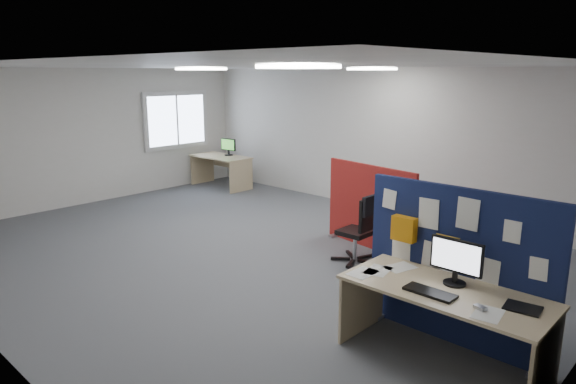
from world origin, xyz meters
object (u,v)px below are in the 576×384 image
Objects in this scene: monitor_main at (456,260)px; navy_divider at (455,266)px; main_desk at (446,305)px; red_divider at (370,208)px; monitor_second at (228,146)px; office_chair at (362,225)px; second_desk at (222,164)px.

navy_divider is at bearing 114.69° from monitor_main.
main_desk is 3.19m from red_divider.
red_divider is 5.07m from monitor_second.
navy_divider reaches higher than monitor_second.
monitor_main is at bearing 85.82° from main_desk.
monitor_second is (-7.19, 3.57, 0.38)m from main_desk.
main_desk is at bearing -38.22° from office_chair.
monitor_second is (-4.87, 1.37, 0.32)m from red_divider.
second_desk is at bearing -121.94° from monitor_second.
main_desk is at bearing -31.68° from monitor_second.
monitor_main is 0.50× the size of office_chair.
red_divider is 1.16× the size of second_desk.
red_divider reaches higher than monitor_main.
monitor_second is at bearing 157.96° from office_chair.
main_desk is 1.08× the size of red_divider.
monitor_second is at bearing 172.97° from red_divider.
red_divider is 5.09m from second_desk.
monitor_second reaches higher than second_desk.
office_chair is (-2.02, 1.42, -0.41)m from monitor_main.
second_desk is at bearing 159.60° from office_chair.
second_desk is (-4.94, 1.23, -0.08)m from red_divider.
monitor_second is at bearing 155.85° from navy_divider.
office_chair is at bearing -19.69° from second_desk.
office_chair is (-2.01, 1.54, -0.00)m from main_desk.
monitor_main reaches higher than second_desk.
second_desk is 1.48× the size of office_chair.
navy_divider reaches higher than office_chair.
navy_divider reaches higher than second_desk.
navy_divider is at bearing 106.81° from main_desk.
monitor_main is at bearing -65.20° from navy_divider.
second_desk is at bearing 155.45° from monitor_main.
second_desk is (-7.26, 3.42, -0.02)m from main_desk.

